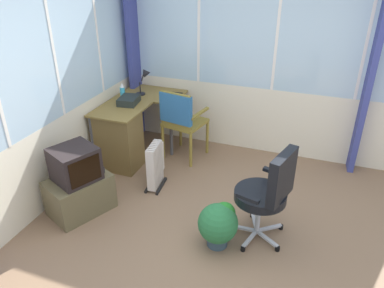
# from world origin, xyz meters

# --- Properties ---
(ground) EXTENTS (5.06, 5.08, 0.06)m
(ground) POSITION_xyz_m (0.00, 0.00, -0.03)
(ground) COLOR #83644A
(north_window_panel) EXTENTS (4.06, 0.07, 2.73)m
(north_window_panel) POSITION_xyz_m (0.00, 2.07, 1.36)
(north_window_panel) COLOR #ECE2C6
(north_window_panel) RESTS_ON ground
(east_window_panel) EXTENTS (0.07, 4.08, 2.73)m
(east_window_panel) POSITION_xyz_m (2.06, 0.00, 1.36)
(east_window_panel) COLOR #ECE2C6
(east_window_panel) RESTS_ON ground
(curtain_corner) EXTENTS (0.31, 0.08, 2.63)m
(curtain_corner) POSITION_xyz_m (1.93, 1.94, 1.31)
(curtain_corner) COLOR #3C448E
(curtain_corner) RESTS_ON ground
(curtain_east_far) EXTENTS (0.31, 0.09, 2.63)m
(curtain_east_far) POSITION_xyz_m (1.98, -1.12, 1.31)
(curtain_east_far) COLOR #3C448E
(curtain_east_far) RESTS_ON ground
(desk) EXTENTS (1.29, 0.85, 0.78)m
(desk) POSITION_xyz_m (1.01, 1.72, 0.42)
(desk) COLOR olive
(desk) RESTS_ON ground
(desk_lamp) EXTENTS (0.23, 0.20, 0.35)m
(desk_lamp) POSITION_xyz_m (1.69, 1.66, 1.00)
(desk_lamp) COLOR black
(desk_lamp) RESTS_ON desk
(tv_remote) EXTENTS (0.06, 0.15, 0.02)m
(tv_remote) POSITION_xyz_m (1.80, 1.25, 0.79)
(tv_remote) COLOR black
(tv_remote) RESTS_ON desk
(spray_bottle) EXTENTS (0.06, 0.06, 0.22)m
(spray_bottle) POSITION_xyz_m (1.39, 1.86, 0.88)
(spray_bottle) COLOR #3EB7DD
(spray_bottle) RESTS_ON desk
(paper_tray) EXTENTS (0.33, 0.27, 0.09)m
(paper_tray) POSITION_xyz_m (1.26, 1.70, 0.82)
(paper_tray) COLOR #222927
(paper_tray) RESTS_ON desk
(wooden_armchair) EXTENTS (0.57, 0.56, 0.98)m
(wooden_armchair) POSITION_xyz_m (1.40, 1.05, 0.63)
(wooden_armchair) COLOR olive
(wooden_armchair) RESTS_ON ground
(office_chair) EXTENTS (0.63, 0.58, 0.99)m
(office_chair) POSITION_xyz_m (0.22, -0.31, 0.57)
(office_chair) COLOR #B7B7BF
(office_chair) RESTS_ON ground
(tv_on_stand) EXTENTS (0.76, 0.66, 0.77)m
(tv_on_stand) POSITION_xyz_m (-0.02, 1.65, 0.34)
(tv_on_stand) COLOR brown
(tv_on_stand) RESTS_ON ground
(space_heater) EXTENTS (0.40, 0.21, 0.56)m
(space_heater) POSITION_xyz_m (0.71, 1.09, 0.28)
(space_heater) COLOR silver
(space_heater) RESTS_ON ground
(potted_plant) EXTENTS (0.39, 0.39, 0.45)m
(potted_plant) POSITION_xyz_m (-0.02, 0.09, 0.26)
(potted_plant) COLOR #334855
(potted_plant) RESTS_ON ground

